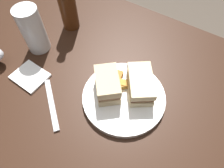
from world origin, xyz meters
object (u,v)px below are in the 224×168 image
object	(u,v)px
napkin	(30,76)
cider_bottle	(66,1)
sandwich_half_right	(107,85)
pint_glass	(35,32)
fork	(52,104)
plate	(124,97)
sandwich_half_left	(140,84)

from	to	relation	value
napkin	cider_bottle	bearing A→B (deg)	-81.08
cider_bottle	napkin	distance (m)	0.29
cider_bottle	sandwich_half_right	bearing A→B (deg)	147.96
pint_glass	fork	world-z (taller)	pint_glass
plate	napkin	world-z (taller)	plate
sandwich_half_left	napkin	bearing A→B (deg)	23.32
pint_glass	fork	distance (m)	0.26
napkin	fork	world-z (taller)	napkin
plate	napkin	xyz separation A→B (m)	(0.30, 0.10, -0.00)
plate	cider_bottle	bearing A→B (deg)	-26.49
plate	fork	size ratio (longest dim) A/B	1.40
sandwich_half_right	sandwich_half_left	bearing A→B (deg)	-144.68
plate	fork	distance (m)	0.22
plate	sandwich_half_right	bearing A→B (deg)	13.01
sandwich_half_left	cider_bottle	size ratio (longest dim) A/B	0.50
plate	napkin	distance (m)	0.32
sandwich_half_right	plate	bearing A→B (deg)	-166.99
fork	sandwich_half_right	bearing A→B (deg)	-95.91
sandwich_half_left	fork	world-z (taller)	sandwich_half_left
sandwich_half_right	pint_glass	xyz separation A→B (m)	(0.32, -0.03, 0.02)
pint_glass	sandwich_half_left	bearing A→B (deg)	-176.69
sandwich_half_left	sandwich_half_right	size ratio (longest dim) A/B	1.14
cider_bottle	fork	bearing A→B (deg)	119.15
cider_bottle	napkin	bearing A→B (deg)	98.92
sandwich_half_left	napkin	size ratio (longest dim) A/B	1.27
plate	pint_glass	xyz separation A→B (m)	(0.37, -0.02, 0.06)
plate	sandwich_half_left	distance (m)	0.07
sandwich_half_right	cider_bottle	world-z (taller)	cider_bottle
sandwich_half_left	cider_bottle	bearing A→B (deg)	-18.86
plate	cider_bottle	xyz separation A→B (m)	(0.35, -0.17, 0.10)
napkin	fork	bearing A→B (deg)	163.67
pint_glass	cider_bottle	world-z (taller)	cider_bottle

